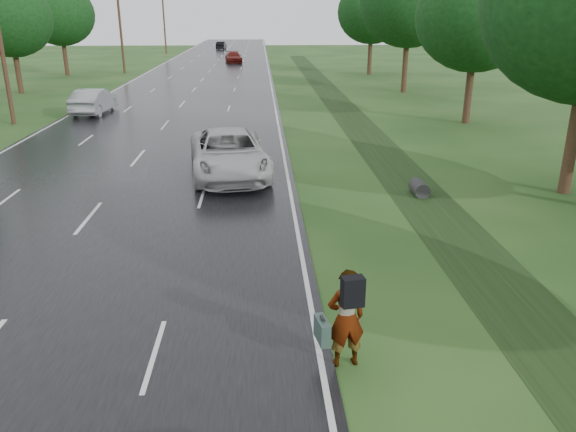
{
  "coord_description": "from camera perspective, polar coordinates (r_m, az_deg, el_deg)",
  "views": [
    {
      "loc": [
        5.66,
        -9.54,
        6.38
      ],
      "look_at": [
        6.36,
        4.37,
        1.3
      ],
      "focal_mm": 35.0,
      "sensor_mm": 36.0,
      "label": 1
    }
  ],
  "objects": [
    {
      "name": "edge_stripe_east",
      "position": [
        54.92,
        -1.77,
        13.4
      ],
      "size": [
        0.12,
        180.0,
        0.01
      ],
      "primitive_type": "cube",
      "color": "silver",
      "rests_on": "road"
    },
    {
      "name": "utility_pole_distant",
      "position": [
        95.71,
        -12.49,
        18.88
      ],
      "size": [
        1.6,
        0.26,
        10.0
      ],
      "color": "#3E2919",
      "rests_on": "ground"
    },
    {
      "name": "edge_stripe_west",
      "position": [
        56.29,
        -16.0,
        12.82
      ],
      "size": [
        0.12,
        180.0,
        0.01
      ],
      "primitive_type": "cube",
      "color": "silver",
      "rests_on": "road"
    },
    {
      "name": "tree_east_d",
      "position": [
        49.07,
        12.24,
        20.51
      ],
      "size": [
        8.0,
        8.0,
        10.76
      ],
      "color": "#3E2919",
      "rests_on": "ground"
    },
    {
      "name": "far_car_dark",
      "position": [
        105.71,
        -6.8,
        16.83
      ],
      "size": [
        1.72,
        4.24,
        1.37
      ],
      "primitive_type": "imported",
      "rotation": [
        0.0,
        0.0,
        3.08
      ],
      "color": "black",
      "rests_on": "road"
    },
    {
      "name": "tree_west_f",
      "position": [
        65.8,
        -22.18,
        18.44
      ],
      "size": [
        7.0,
        7.0,
        9.29
      ],
      "color": "#3E2919",
      "rests_on": "ground"
    },
    {
      "name": "tree_west_d",
      "position": [
        52.45,
        -26.43,
        17.47
      ],
      "size": [
        6.6,
        6.6,
        8.8
      ],
      "color": "#3E2919",
      "rests_on": "ground"
    },
    {
      "name": "white_pickup",
      "position": [
        23.13,
        -6.02,
        6.33
      ],
      "size": [
        3.83,
        6.84,
        1.81
      ],
      "primitive_type": "imported",
      "rotation": [
        0.0,
        0.0,
        0.13
      ],
      "color": "#B9B9B9",
      "rests_on": "road"
    },
    {
      "name": "silver_sedan",
      "position": [
        39.75,
        -19.13,
        10.97
      ],
      "size": [
        2.02,
        5.07,
        1.64
      ],
      "primitive_type": "imported",
      "rotation": [
        0.0,
        0.0,
        3.08
      ],
      "color": "#92959A",
      "rests_on": "road"
    },
    {
      "name": "far_car_red",
      "position": [
        77.35,
        -5.55,
        15.76
      ],
      "size": [
        2.62,
        5.07,
        1.41
      ],
      "primitive_type": "imported",
      "rotation": [
        0.0,
        0.0,
        0.14
      ],
      "color": "maroon",
      "rests_on": "road"
    },
    {
      "name": "tree_east_c",
      "position": [
        35.81,
        18.64,
        18.66
      ],
      "size": [
        7.0,
        7.0,
        9.29
      ],
      "color": "#3E2919",
      "rests_on": "ground"
    },
    {
      "name": "pedestrian",
      "position": [
        10.66,
        5.81,
        -10.19
      ],
      "size": [
        0.98,
        0.76,
        2.0
      ],
      "rotation": [
        0.0,
        0.0,
        3.32
      ],
      "color": "#A5998C",
      "rests_on": "ground"
    },
    {
      "name": "center_line",
      "position": [
        55.2,
        -8.98,
        13.2
      ],
      "size": [
        0.12,
        180.0,
        0.01
      ],
      "primitive_type": "cube",
      "color": "silver",
      "rests_on": "road"
    },
    {
      "name": "tree_east_f",
      "position": [
        62.67,
        8.52,
        19.82
      ],
      "size": [
        7.2,
        7.2,
        9.62
      ],
      "color": "#3E2919",
      "rests_on": "ground"
    },
    {
      "name": "road",
      "position": [
        55.2,
        -8.98,
        13.18
      ],
      "size": [
        14.0,
        180.0,
        0.04
      ],
      "primitive_type": "cube",
      "color": "black",
      "rests_on": "ground"
    },
    {
      "name": "utility_pole_far",
      "position": [
        66.24,
        -16.7,
        18.22
      ],
      "size": [
        1.6,
        0.26,
        10.0
      ],
      "color": "#3E2919",
      "rests_on": "ground"
    },
    {
      "name": "drainage_ditch",
      "position": [
        29.53,
        8.68,
        7.4
      ],
      "size": [
        2.2,
        120.0,
        0.56
      ],
      "color": "black",
      "rests_on": "ground"
    }
  ]
}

